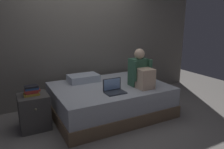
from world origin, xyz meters
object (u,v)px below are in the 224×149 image
(pillow, at_px, (83,78))
(book_stack, at_px, (32,91))
(nightstand, at_px, (34,111))
(laptop, at_px, (114,89))
(person_sitting, at_px, (141,72))
(bed, at_px, (110,99))

(pillow, bearing_deg, book_stack, -158.00)
(nightstand, height_order, book_stack, book_stack)
(nightstand, xyz_separation_m, pillow, (0.97, 0.39, 0.32))
(laptop, bearing_deg, person_sitting, 6.76)
(bed, xyz_separation_m, nightstand, (-1.30, 0.06, 0.01))
(bed, relative_size, pillow, 3.57)
(nightstand, relative_size, pillow, 0.98)
(bed, xyz_separation_m, laptop, (-0.12, -0.37, 0.32))
(book_stack, bearing_deg, bed, -2.38)
(laptop, bearing_deg, bed, 72.68)
(nightstand, xyz_separation_m, laptop, (1.18, -0.43, 0.31))
(pillow, bearing_deg, laptop, -75.74)
(pillow, relative_size, book_stack, 2.34)
(nightstand, distance_m, person_sitting, 1.86)
(bed, bearing_deg, book_stack, 177.62)
(bed, relative_size, laptop, 6.25)
(laptop, bearing_deg, nightstand, 159.86)
(laptop, relative_size, book_stack, 1.34)
(nightstand, distance_m, laptop, 1.30)
(bed, height_order, book_stack, book_stack)
(person_sitting, distance_m, book_stack, 1.80)
(laptop, xyz_separation_m, pillow, (-0.21, 0.82, 0.01))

